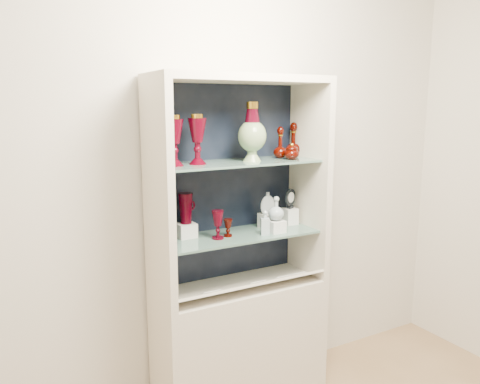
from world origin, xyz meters
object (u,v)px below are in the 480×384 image
ruby_goblet_tall (218,225)px  ruby_goblet_small (228,228)px  pedestal_lamp_left (197,139)px  clear_square_bottle (265,223)px  clear_round_decanter (276,209)px  cameo_medallion (290,198)px  cobalt_goblet (170,228)px  enamel_urn (252,132)px  lidded_bowl (292,151)px  ruby_decanter_a (280,141)px  flat_flask (268,203)px  ruby_pitcher (186,208)px  ruby_decanter_b (293,138)px  pedestal_lamp_right (174,141)px

ruby_goblet_tall → ruby_goblet_small: bearing=11.8°
pedestal_lamp_left → ruby_goblet_tall: (0.10, -0.03, -0.47)m
clear_square_bottle → clear_round_decanter: (0.08, 0.01, 0.07)m
clear_square_bottle → cameo_medallion: size_ratio=1.10×
cobalt_goblet → cameo_medallion: bearing=3.9°
pedestal_lamp_left → clear_square_bottle: size_ratio=1.88×
enamel_urn → clear_square_bottle: size_ratio=2.33×
lidded_bowl → ruby_decanter_a: bearing=103.9°
flat_flask → clear_round_decanter: 0.10m
lidded_bowl → pedestal_lamp_left: bearing=173.1°
pedestal_lamp_left → ruby_goblet_tall: size_ratio=1.65×
ruby_goblet_small → ruby_pitcher: bearing=154.6°
enamel_urn → ruby_pitcher: 0.56m
ruby_decanter_b → lidded_bowl: (-0.12, -0.16, -0.06)m
pedestal_lamp_right → flat_flask: bearing=3.4°
ruby_decanter_a → clear_square_bottle: ruby_decanter_a is taller
ruby_decanter_a → lidded_bowl: size_ratio=2.13×
lidded_bowl → cobalt_goblet: 0.83m
lidded_bowl → cobalt_goblet: bearing=175.2°
ruby_decanter_a → flat_flask: (-0.08, 0.01, -0.37)m
ruby_pitcher → pedestal_lamp_left: bearing=-84.8°
flat_flask → clear_round_decanter: (-0.00, -0.10, -0.02)m
ruby_pitcher → clear_square_bottle: bearing=-41.8°
pedestal_lamp_right → cobalt_goblet: pedestal_lamp_right is taller
ruby_decanter_b → ruby_pitcher: size_ratio=1.28×
ruby_pitcher → cameo_medallion: (0.68, -0.04, -0.00)m
ruby_decanter_a → flat_flask: ruby_decanter_a is taller
pedestal_lamp_right → cobalt_goblet: 0.46m
ruby_pitcher → flat_flask: ruby_pitcher is taller
cobalt_goblet → lidded_bowl: bearing=-4.8°
ruby_goblet_small → ruby_pitcher: ruby_pitcher is taller
enamel_urn → pedestal_lamp_right: bearing=177.6°
clear_square_bottle → flat_flask: size_ratio=1.04×
lidded_bowl → ruby_pitcher: size_ratio=0.57×
pedestal_lamp_left → ruby_decanter_a: bearing=2.1°
ruby_decanter_b → cobalt_goblet: size_ratio=1.22×
flat_flask → cameo_medallion: (0.18, 0.02, 0.01)m
pedestal_lamp_left → ruby_decanter_a: pedestal_lamp_left is taller
pedestal_lamp_right → enamel_urn: enamel_urn is taller
ruby_goblet_small → clear_square_bottle: size_ratio=0.70×
ruby_goblet_tall → clear_square_bottle: ruby_goblet_tall is taller
lidded_bowl → cameo_medallion: 0.34m
enamel_urn → ruby_decanter_b: (0.36, 0.12, -0.05)m
ruby_decanter_b → ruby_goblet_small: size_ratio=2.21×
ruby_decanter_a → lidded_bowl: ruby_decanter_a is taller
clear_round_decanter → pedestal_lamp_left: bearing=171.5°
ruby_decanter_b → ruby_goblet_small: 0.71m
ruby_decanter_a → ruby_decanter_b: (0.15, 0.07, 0.00)m
pedestal_lamp_left → clear_square_bottle: pedestal_lamp_left is taller
ruby_goblet_small → clear_square_bottle: 0.22m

